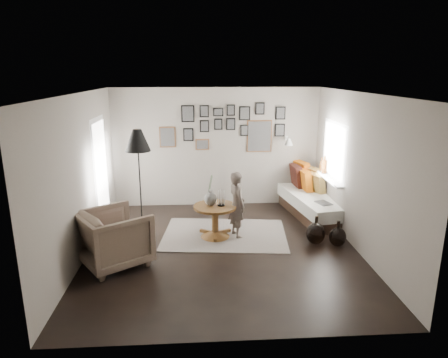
{
  "coord_description": "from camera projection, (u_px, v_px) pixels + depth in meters",
  "views": [
    {
      "loc": [
        -0.39,
        -6.23,
        2.92
      ],
      "look_at": [
        0.05,
        0.5,
        1.1
      ],
      "focal_mm": 32.0,
      "sensor_mm": 36.0,
      "label": 1
    }
  ],
  "objects": [
    {
      "name": "vase",
      "position": [
        210.0,
        196.0,
        7.09
      ],
      "size": [
        0.22,
        0.22,
        0.55
      ],
      "color": "black",
      "rests_on": "pedestal_table"
    },
    {
      "name": "armchair",
      "position": [
        114.0,
        238.0,
        6.15
      ],
      "size": [
        1.33,
        1.32,
        0.88
      ],
      "primitive_type": "imported",
      "rotation": [
        0.0,
        0.0,
        2.18
      ],
      "color": "brown",
      "rests_on": "ground"
    },
    {
      "name": "pedestal_table",
      "position": [
        215.0,
        223.0,
        7.21
      ],
      "size": [
        0.77,
        0.77,
        0.61
      ],
      "rotation": [
        0.0,
        0.0,
        0.22
      ],
      "color": "brown",
      "rests_on": "ground"
    },
    {
      "name": "gallery_wall",
      "position": [
        229.0,
        128.0,
        8.65
      ],
      "size": [
        2.74,
        0.03,
        1.08
      ],
      "color": "brown",
      "rests_on": "wall_back"
    },
    {
      "name": "ceiling",
      "position": [
        223.0,
        93.0,
        6.11
      ],
      "size": [
        4.8,
        4.8,
        0.0
      ],
      "primitive_type": "plane",
      "rotation": [
        3.14,
        0.0,
        0.0
      ],
      "color": "white",
      "rests_on": "wall_back"
    },
    {
      "name": "child",
      "position": [
        237.0,
        205.0,
        7.17
      ],
      "size": [
        0.42,
        0.51,
        1.21
      ],
      "primitive_type": "imported",
      "rotation": [
        0.0,
        0.0,
        1.91
      ],
      "color": "#62564E",
      "rests_on": "ground"
    },
    {
      "name": "magazine_on_daybed",
      "position": [
        323.0,
        203.0,
        7.68
      ],
      "size": [
        0.32,
        0.37,
        0.02
      ],
      "primitive_type": "cube",
      "rotation": [
        0.0,
        0.0,
        0.34
      ],
      "color": "black",
      "rests_on": "daybed"
    },
    {
      "name": "wall_right",
      "position": [
        359.0,
        173.0,
        6.59
      ],
      "size": [
        0.0,
        4.8,
        4.8
      ],
      "primitive_type": "plane",
      "rotation": [
        1.57,
        0.0,
        -1.57
      ],
      "color": "gray",
      "rests_on": "ground"
    },
    {
      "name": "wall_front",
      "position": [
        238.0,
        233.0,
        4.14
      ],
      "size": [
        4.5,
        0.0,
        4.5
      ],
      "primitive_type": "plane",
      "rotation": [
        -1.57,
        0.0,
        0.0
      ],
      "color": "gray",
      "rests_on": "ground"
    },
    {
      "name": "demijohn_small",
      "position": [
        338.0,
        237.0,
        6.86
      ],
      "size": [
        0.3,
        0.3,
        0.46
      ],
      "color": "black",
      "rests_on": "ground"
    },
    {
      "name": "ground",
      "position": [
        223.0,
        249.0,
        6.79
      ],
      "size": [
        4.8,
        4.8,
        0.0
      ],
      "primitive_type": "plane",
      "color": "black",
      "rests_on": "ground"
    },
    {
      "name": "armchair_cushion",
      "position": [
        117.0,
        234.0,
        6.19
      ],
      "size": [
        0.56,
        0.56,
        0.18
      ],
      "primitive_type": "cube",
      "rotation": [
        -0.21,
        0.0,
        0.57
      ],
      "color": "beige",
      "rests_on": "armchair"
    },
    {
      "name": "candles",
      "position": [
        221.0,
        198.0,
        7.09
      ],
      "size": [
        0.13,
        0.13,
        0.29
      ],
      "color": "black",
      "rests_on": "pedestal_table"
    },
    {
      "name": "demijohn_large",
      "position": [
        316.0,
        233.0,
        6.95
      ],
      "size": [
        0.33,
        0.33,
        0.5
      ],
      "color": "black",
      "rests_on": "ground"
    },
    {
      "name": "wall_back",
      "position": [
        216.0,
        148.0,
        8.76
      ],
      "size": [
        4.5,
        0.0,
        4.5
      ],
      "primitive_type": "plane",
      "rotation": [
        1.57,
        0.0,
        0.0
      ],
      "color": "gray",
      "rests_on": "ground"
    },
    {
      "name": "rug",
      "position": [
        225.0,
        234.0,
        7.38
      ],
      "size": [
        2.39,
        1.79,
        0.01
      ],
      "primitive_type": "cube",
      "rotation": [
        0.0,
        0.0,
        -0.11
      ],
      "color": "beige",
      "rests_on": "ground"
    },
    {
      "name": "daybed",
      "position": [
        314.0,
        200.0,
        8.35
      ],
      "size": [
        1.2,
        2.19,
        1.01
      ],
      "rotation": [
        0.0,
        0.0,
        0.16
      ],
      "color": "black",
      "rests_on": "ground"
    },
    {
      "name": "floor_lamp",
      "position": [
        138.0,
        144.0,
        7.06
      ],
      "size": [
        0.45,
        0.45,
        1.94
      ],
      "rotation": [
        0.0,
        0.0,
        -0.1
      ],
      "color": "black",
      "rests_on": "ground"
    },
    {
      "name": "wall_sconce",
      "position": [
        289.0,
        142.0,
        8.56
      ],
      "size": [
        0.18,
        0.36,
        0.16
      ],
      "color": "white",
      "rests_on": "wall_back"
    },
    {
      "name": "wall_left",
      "position": [
        81.0,
        178.0,
        6.31
      ],
      "size": [
        0.0,
        4.8,
        4.8
      ],
      "primitive_type": "plane",
      "rotation": [
        1.57,
        0.0,
        1.57
      ],
      "color": "gray",
      "rests_on": "ground"
    },
    {
      "name": "window_right",
      "position": [
        327.0,
        174.0,
        7.97
      ],
      "size": [
        0.15,
        1.32,
        1.3
      ],
      "color": "white",
      "rests_on": "wall_right"
    },
    {
      "name": "door_left",
      "position": [
        101.0,
        174.0,
        7.53
      ],
      "size": [
        0.0,
        2.14,
        2.14
      ],
      "color": "white",
      "rests_on": "wall_left"
    },
    {
      "name": "magazine_basket",
      "position": [
        124.0,
        250.0,
        6.29
      ],
      "size": [
        0.42,
        0.42,
        0.4
      ],
      "rotation": [
        0.0,
        0.0,
        -0.41
      ],
      "color": "black",
      "rests_on": "ground"
    }
  ]
}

